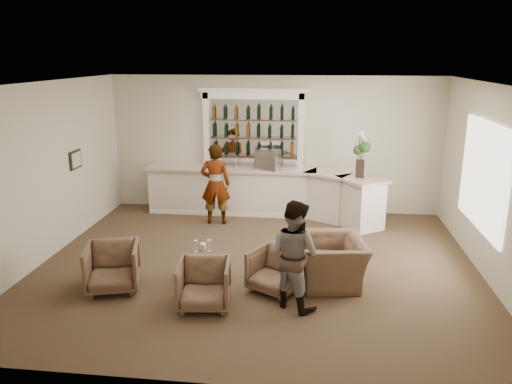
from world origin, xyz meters
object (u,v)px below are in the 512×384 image
(flower_vase, at_px, (361,151))
(sommelier, at_px, (215,184))
(armchair_far, at_px, (332,261))
(bar_counter, at_px, (265,192))
(cocktail_table, at_px, (203,266))
(armchair_center, at_px, (204,284))
(espresso_machine, at_px, (268,160))
(armchair_left, at_px, (113,267))
(guest, at_px, (294,254))
(armchair_right, at_px, (276,271))

(flower_vase, bearing_deg, sommelier, -176.77)
(sommelier, relative_size, armchair_far, 1.55)
(bar_counter, bearing_deg, cocktail_table, -100.49)
(armchair_center, xyz_separation_m, espresso_machine, (0.53, 4.64, 1.00))
(armchair_left, height_order, espresso_machine, espresso_machine)
(espresso_machine, bearing_deg, sommelier, -131.55)
(bar_counter, distance_m, armchair_far, 3.87)
(armchair_center, bearing_deg, bar_counter, 77.61)
(armchair_center, bearing_deg, sommelier, 92.00)
(bar_counter, bearing_deg, sommelier, -146.06)
(sommelier, relative_size, armchair_left, 2.16)
(guest, distance_m, flower_vase, 4.20)
(cocktail_table, xyz_separation_m, armchair_far, (2.20, 0.17, 0.14))
(cocktail_table, relative_size, armchair_right, 0.83)
(bar_counter, bearing_deg, flower_vase, -13.89)
(cocktail_table, xyz_separation_m, armchair_center, (0.23, -0.91, 0.12))
(bar_counter, xyz_separation_m, armchair_center, (-0.46, -4.64, -0.21))
(bar_counter, bearing_deg, guest, -78.57)
(armchair_right, relative_size, flower_vase, 0.74)
(cocktail_table, distance_m, armchair_left, 1.50)
(guest, distance_m, armchair_far, 1.17)
(bar_counter, xyz_separation_m, armchair_right, (0.59, -3.96, -0.22))
(guest, height_order, armchair_center, guest)
(sommelier, xyz_separation_m, armchair_left, (-1.03, -3.53, -0.54))
(cocktail_table, relative_size, sommelier, 0.34)
(bar_counter, xyz_separation_m, cocktail_table, (-0.69, -3.72, -0.32))
(armchair_right, bearing_deg, armchair_far, 52.48)
(armchair_right, height_order, flower_vase, flower_vase)
(armchair_left, xyz_separation_m, armchair_right, (2.68, 0.28, -0.04))
(sommelier, distance_m, flower_vase, 3.32)
(cocktail_table, xyz_separation_m, sommelier, (-0.37, 3.01, 0.68))
(armchair_center, height_order, armchair_right, armchair_center)
(cocktail_table, relative_size, guest, 0.37)
(armchair_center, xyz_separation_m, armchair_right, (1.05, 0.67, -0.02))
(armchair_left, height_order, armchair_far, armchair_left)
(guest, distance_m, armchair_center, 1.46)
(guest, height_order, armchair_far, guest)
(guest, xyz_separation_m, armchair_left, (-2.99, 0.20, -0.46))
(guest, relative_size, armchair_right, 2.21)
(bar_counter, distance_m, flower_vase, 2.50)
(armchair_center, distance_m, espresso_machine, 4.78)
(bar_counter, xyz_separation_m, flower_vase, (2.16, -0.53, 1.15))
(cocktail_table, xyz_separation_m, armchair_left, (-1.40, -0.52, 0.14))
(bar_counter, distance_m, espresso_machine, 0.80)
(guest, relative_size, flower_vase, 1.64)
(cocktail_table, height_order, flower_vase, flower_vase)
(flower_vase, bearing_deg, armchair_center, -122.55)
(armchair_right, height_order, armchair_far, armchair_far)
(guest, relative_size, armchair_center, 2.10)
(cocktail_table, height_order, armchair_center, armchair_center)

